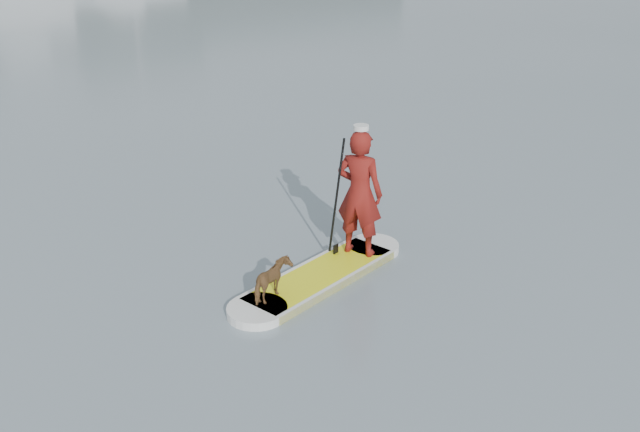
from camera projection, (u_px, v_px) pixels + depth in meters
ground at (578, 320)px, 9.17m from camera, size 140.00×140.00×0.00m
paddleboard at (320, 277)px, 10.12m from camera, size 3.25×1.30×0.12m
paddler at (360, 193)px, 10.33m from camera, size 0.73×0.83×1.91m
white_cap at (361, 127)px, 9.93m from camera, size 0.22×0.22×0.07m
dog at (272, 281)px, 9.33m from camera, size 0.70×0.52×0.54m
paddle at (336, 212)px, 10.40m from camera, size 0.10×0.30×2.00m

